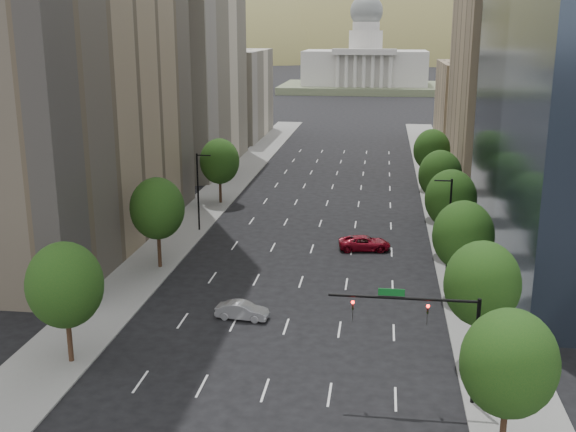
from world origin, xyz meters
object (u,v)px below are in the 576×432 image
at_px(traffic_signal, 436,325).
at_px(car_red_far, 365,243).
at_px(car_silver, 242,311).
at_px(capitol, 365,67).

bearing_deg(traffic_signal, car_red_far, 99.39).
bearing_deg(car_silver, car_red_far, -19.95).
xyz_separation_m(capitol, car_silver, (-3.68, -208.66, -7.88)).
bearing_deg(car_silver, traffic_signal, -122.43).
xyz_separation_m(traffic_signal, car_red_far, (-5.03, 30.41, -4.42)).
distance_m(traffic_signal, car_red_far, 31.14).
bearing_deg(car_red_far, traffic_signal, -178.18).
relative_size(traffic_signal, capitol, 0.15).
relative_size(capitol, car_red_far, 11.09).
distance_m(capitol, car_red_far, 189.54).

